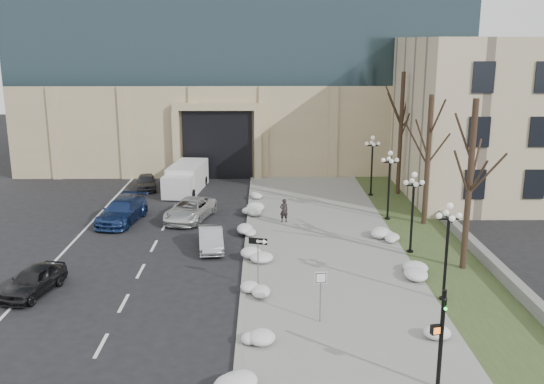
{
  "coord_description": "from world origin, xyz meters",
  "views": [
    {
      "loc": [
        -0.01,
        -19.92,
        11.79
      ],
      "look_at": [
        0.45,
        13.07,
        3.5
      ],
      "focal_mm": 40.0,
      "sensor_mm": 36.0,
      "label": 1
    }
  ],
  "objects": [
    {
      "name": "snow_clump_f",
      "position": [
        -0.8,
        20.53,
        0.3
      ],
      "size": [
        1.1,
        1.6,
        0.36
      ],
      "primitive_type": "ellipsoid",
      "color": "silver",
      "rests_on": "sidewalk"
    },
    {
      "name": "snow_clump_c",
      "position": [
        -0.51,
        6.66,
        0.3
      ],
      "size": [
        1.1,
        1.6,
        0.36
      ],
      "primitive_type": "ellipsoid",
      "color": "silver",
      "rests_on": "sidewalk"
    },
    {
      "name": "snow_clump_e",
      "position": [
        -0.82,
        15.93,
        0.3
      ],
      "size": [
        1.1,
        1.6,
        0.36
      ],
      "primitive_type": "ellipsoid",
      "color": "silver",
      "rests_on": "sidewalk"
    },
    {
      "name": "lamppost_b",
      "position": [
        8.3,
        12.5,
        3.07
      ],
      "size": [
        1.18,
        1.18,
        4.76
      ],
      "color": "black",
      "rests_on": "ground"
    },
    {
      "name": "grass_strip",
      "position": [
        10.0,
        14.0,
        0.05
      ],
      "size": [
        4.0,
        40.0,
        0.1
      ],
      "primitive_type": "cube",
      "color": "#334321",
      "rests_on": "ground"
    },
    {
      "name": "classical_building",
      "position": [
        22.0,
        27.98,
        6.0
      ],
      "size": [
        22.0,
        18.12,
        12.0
      ],
      "color": "#C4B093",
      "rests_on": "ground"
    },
    {
      "name": "tree_mid",
      "position": [
        10.5,
        18.0,
        5.5
      ],
      "size": [
        3.2,
        3.2,
        8.5
      ],
      "color": "black",
      "rests_on": "ground"
    },
    {
      "name": "pedestrian",
      "position": [
        1.31,
        18.37,
        0.91
      ],
      "size": [
        0.66,
        0.53,
        1.58
      ],
      "primitive_type": "imported",
      "rotation": [
        0.0,
        0.0,
        3.44
      ],
      "color": "black",
      "rests_on": "sidewalk"
    },
    {
      "name": "snow_clump_d",
      "position": [
        -0.37,
        11.17,
        0.3
      ],
      "size": [
        1.1,
        1.6,
        0.36
      ],
      "primitive_type": "ellipsoid",
      "color": "silver",
      "rests_on": "sidewalk"
    },
    {
      "name": "ground",
      "position": [
        0.0,
        0.0,
        0.0
      ],
      "size": [
        160.0,
        160.0,
        0.0
      ],
      "primitive_type": "plane",
      "color": "black",
      "rests_on": "ground"
    },
    {
      "name": "tree_near",
      "position": [
        10.5,
        10.0,
        5.83
      ],
      "size": [
        3.2,
        3.2,
        9.0
      ],
      "color": "black",
      "rests_on": "ground"
    },
    {
      "name": "snow_clump_i",
      "position": [
        7.55,
        8.94,
        0.3
      ],
      "size": [
        1.1,
        1.6,
        0.36
      ],
      "primitive_type": "ellipsoid",
      "color": "silver",
      "rests_on": "sidewalk"
    },
    {
      "name": "tree_far",
      "position": [
        10.5,
        26.0,
        6.15
      ],
      "size": [
        3.2,
        3.2,
        9.5
      ],
      "color": "black",
      "rests_on": "ground"
    },
    {
      "name": "car_c",
      "position": [
        -9.42,
        18.83,
        0.77
      ],
      "size": [
        2.98,
        5.59,
        1.54
      ],
      "primitive_type": "imported",
      "rotation": [
        0.0,
        0.0,
        -0.16
      ],
      "color": "navy",
      "rests_on": "ground"
    },
    {
      "name": "lamppost_d",
      "position": [
        8.3,
        25.5,
        3.07
      ],
      "size": [
        1.18,
        1.18,
        4.76
      ],
      "color": "black",
      "rests_on": "ground"
    },
    {
      "name": "snow_clump_k",
      "position": [
        -0.6,
        19.81,
        0.3
      ],
      "size": [
        1.1,
        1.6,
        0.36
      ],
      "primitive_type": "ellipsoid",
      "color": "silver",
      "rests_on": "sidewalk"
    },
    {
      "name": "sidewalk",
      "position": [
        3.5,
        14.0,
        0.06
      ],
      "size": [
        9.0,
        40.0,
        0.12
      ],
      "primitive_type": "cube",
      "color": "gray",
      "rests_on": "ground"
    },
    {
      "name": "car_d",
      "position": [
        -4.98,
        19.33,
        0.71
      ],
      "size": [
        3.55,
        5.56,
        1.43
      ],
      "primitive_type": "imported",
      "rotation": [
        0.0,
        0.0,
        -0.24
      ],
      "color": "silver",
      "rests_on": "ground"
    },
    {
      "name": "car_b",
      "position": [
        -3.08,
        13.4,
        0.64
      ],
      "size": [
        1.81,
        4.03,
        1.28
      ],
      "primitive_type": "imported",
      "rotation": [
        0.0,
        0.0,
        0.12
      ],
      "color": "#9C9FA3",
      "rests_on": "ground"
    },
    {
      "name": "snow_clump_b",
      "position": [
        -0.34,
        1.93,
        0.3
      ],
      "size": [
        1.1,
        1.6,
        0.36
      ],
      "primitive_type": "ellipsoid",
      "color": "silver",
      "rests_on": "sidewalk"
    },
    {
      "name": "curb",
      "position": [
        -1.0,
        14.0,
        0.07
      ],
      "size": [
        0.3,
        40.0,
        0.14
      ],
      "primitive_type": "cube",
      "color": "gray",
      "rests_on": "ground"
    },
    {
      "name": "one_way_sign",
      "position": [
        -0.15,
        7.56,
        2.15
      ],
      "size": [
        0.96,
        0.42,
        2.6
      ],
      "rotation": [
        0.0,
        0.0,
        -0.26
      ],
      "color": "slate",
      "rests_on": "ground"
    },
    {
      "name": "snow_clump_h",
      "position": [
        7.34,
        2.53,
        0.3
      ],
      "size": [
        1.1,
        1.6,
        0.36
      ],
      "primitive_type": "ellipsoid",
      "color": "silver",
      "rests_on": "sidewalk"
    },
    {
      "name": "snow_clump_g",
      "position": [
        -0.36,
        24.79,
        0.3
      ],
      "size": [
        1.1,
        1.6,
        0.36
      ],
      "primitive_type": "ellipsoid",
      "color": "silver",
      "rests_on": "sidewalk"
    },
    {
      "name": "traffic_signal",
      "position": [
        5.95,
        -1.35,
        1.86
      ],
      "size": [
        0.64,
        0.85,
        3.74
      ],
      "rotation": [
        0.0,
        0.0,
        0.22
      ],
      "color": "black",
      "rests_on": "ground"
    },
    {
      "name": "stone_wall",
      "position": [
        12.0,
        16.0,
        0.35
      ],
      "size": [
        0.5,
        30.0,
        0.7
      ],
      "primitive_type": "cube",
      "color": "slate",
      "rests_on": "ground"
    },
    {
      "name": "snow_clump_l",
      "position": [
        7.86,
        14.5,
        0.3
      ],
      "size": [
        1.1,
        1.6,
        0.36
      ],
      "primitive_type": "ellipsoid",
      "color": "silver",
      "rests_on": "sidewalk"
    },
    {
      "name": "keep_sign",
      "position": [
        2.37,
        3.74,
        1.75
      ],
      "size": [
        0.51,
        0.09,
        2.39
      ],
      "rotation": [
        0.0,
        0.0,
        0.07
      ],
      "color": "slate",
      "rests_on": "ground"
    },
    {
      "name": "car_a",
      "position": [
        -11.0,
        7.16,
        0.67
      ],
      "size": [
        2.47,
        4.22,
        1.35
      ],
      "primitive_type": "imported",
      "rotation": [
        0.0,
        0.0,
        -0.23
      ],
      "color": "black",
      "rests_on": "ground"
    },
    {
      "name": "lamppost_c",
      "position": [
        8.3,
        19.0,
        3.07
      ],
      "size": [
        1.18,
        1.18,
        4.76
      ],
      "color": "black",
      "rests_on": "ground"
    },
    {
      "name": "car_e",
      "position": [
        -9.54,
        28.02,
        0.63
      ],
      "size": [
        2.17,
        3.91,
        1.26
      ],
      "primitive_type": "imported",
      "rotation": [
        0.0,
        0.0,
        0.19
      ],
      "color": "#2C2D31",
      "rests_on": "ground"
    },
    {
      "name": "box_truck",
      "position": [
        -6.24,
        27.42,
        1.02
      ],
      "size": [
        3.02,
        6.86,
        2.11
      ],
      "rotation": [
        0.0,
        0.0,
        -0.12
      ],
      "color": "silver",
      "rests_on": "ground"
    },
    {
      "name": "lamppost_a",
      "position": [
        8.3,
        6.0,
        3.07
      ],
      "size": [
        1.18,
        1.18,
        4.76
      ],
      "color": "black",
      "rests_on": "ground"
    },
    {
      "name": "snow_clump_j",
      "position": [
        7.4,
        14.89,
        0.3
      ],
      "size": [
        1.1,
        1.6,
        0.36
      ],
      "primitive_type": "ellipsoid",
      "color": "silver",
      "rests_on": "sidewalk"
    }
  ]
}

